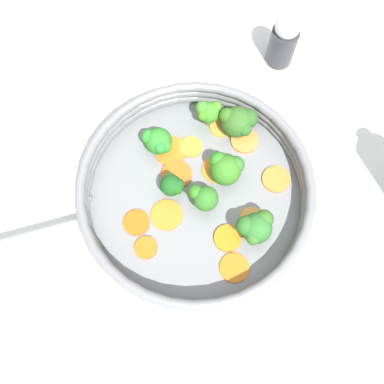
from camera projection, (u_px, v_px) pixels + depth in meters
name	position (u px, v px, depth m)	size (l,w,h in m)	color
ground_plane	(192.00, 198.00, 0.66)	(4.00, 4.00, 0.00)	white
skillet	(192.00, 197.00, 0.66)	(0.32, 0.32, 0.01)	gray
skillet_rim_wall	(192.00, 190.00, 0.63)	(0.33, 0.33, 0.04)	gray
skillet_handle	(0.00, 245.00, 0.62)	(0.02, 0.02, 0.23)	#999B9E
skillet_rivet_left	(86.00, 198.00, 0.65)	(0.01, 0.01, 0.01)	gray
skillet_rivet_right	(96.00, 246.00, 0.62)	(0.01, 0.01, 0.01)	gray
carrot_slice_0	(241.00, 140.00, 0.68)	(0.04, 0.04, 0.01)	orange
carrot_slice_1	(213.00, 170.00, 0.66)	(0.04, 0.04, 0.00)	orange
carrot_slice_2	(273.00, 179.00, 0.66)	(0.04, 0.04, 0.00)	orange
carrot_slice_3	(231.00, 268.00, 0.62)	(0.04, 0.04, 0.00)	orange
carrot_slice_4	(173.00, 174.00, 0.66)	(0.05, 0.05, 0.00)	orange
carrot_slice_5	(142.00, 248.00, 0.62)	(0.03, 0.03, 0.00)	orange
carrot_slice_6	(164.00, 215.00, 0.64)	(0.05, 0.05, 0.00)	orange
carrot_slice_7	(219.00, 126.00, 0.69)	(0.04, 0.04, 0.00)	orange
carrot_slice_8	(188.00, 147.00, 0.67)	(0.03, 0.03, 0.00)	orange
carrot_slice_9	(167.00, 150.00, 0.67)	(0.05, 0.05, 0.00)	orange
carrot_slice_10	(224.00, 238.00, 0.63)	(0.04, 0.04, 0.01)	orange
carrot_slice_11	(248.00, 218.00, 0.64)	(0.03, 0.03, 0.00)	#F79A3C
carrot_slice_12	(133.00, 222.00, 0.64)	(0.04, 0.04, 0.00)	orange
broccoli_floret_0	(200.00, 197.00, 0.62)	(0.04, 0.04, 0.05)	#8BB26E
broccoli_floret_1	(205.00, 112.00, 0.66)	(0.03, 0.04, 0.05)	olive
broccoli_floret_2	(169.00, 185.00, 0.63)	(0.03, 0.03, 0.04)	olive
broccoli_floret_3	(155.00, 142.00, 0.65)	(0.04, 0.05, 0.04)	#7C9850
broccoli_floret_4	(222.00, 168.00, 0.64)	(0.05, 0.05, 0.05)	#6F9D51
broccoli_floret_5	(235.00, 121.00, 0.66)	(0.05, 0.06, 0.05)	#63944F
broccoli_floret_6	(252.00, 227.00, 0.60)	(0.05, 0.05, 0.05)	#67864B
salt_shaker	(281.00, 40.00, 0.70)	(0.04, 0.04, 0.10)	#333338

